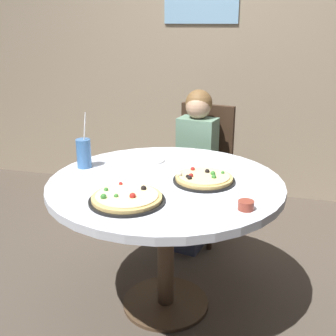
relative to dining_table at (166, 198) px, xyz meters
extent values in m
plane|color=#4C4238|center=(0.00, 0.00, -0.65)|extent=(8.00, 8.00, 0.00)
cube|color=gray|center=(0.00, 1.83, 0.80)|extent=(5.20, 0.12, 2.90)
cylinder|color=silver|center=(0.00, 0.00, 0.08)|extent=(1.20, 1.20, 0.04)
cylinder|color=#4C3826|center=(0.00, 0.00, -0.29)|extent=(0.09, 0.09, 0.69)
cylinder|color=#4C3826|center=(0.00, 0.00, -0.64)|extent=(0.48, 0.48, 0.02)
cube|color=#382619|center=(0.00, 0.87, -0.22)|extent=(0.47, 0.47, 0.04)
cube|color=#382619|center=(0.03, 1.05, 0.04)|extent=(0.40, 0.12, 0.52)
cylinder|color=#382619|center=(-0.20, 0.73, -0.45)|extent=(0.04, 0.04, 0.41)
cylinder|color=#382619|center=(0.13, 0.67, -0.45)|extent=(0.04, 0.04, 0.41)
cylinder|color=#382619|center=(-0.13, 1.07, -0.45)|extent=(0.04, 0.04, 0.41)
cylinder|color=#382619|center=(0.20, 1.00, -0.45)|extent=(0.04, 0.04, 0.41)
cube|color=#3F4766|center=(-0.03, 0.71, -0.43)|extent=(0.30, 0.36, 0.45)
cube|color=slate|center=(0.00, 0.85, 0.02)|extent=(0.29, 0.21, 0.44)
sphere|color=tan|center=(0.00, 0.85, 0.32)|extent=(0.17, 0.17, 0.17)
sphere|color=brown|center=(0.00, 0.87, 0.34)|extent=(0.18, 0.18, 0.18)
cylinder|color=black|center=(0.19, 0.03, 0.11)|extent=(0.31, 0.31, 0.01)
cylinder|color=#D8B266|center=(0.19, 0.03, 0.12)|extent=(0.29, 0.29, 0.02)
cylinder|color=beige|center=(0.19, 0.03, 0.13)|extent=(0.26, 0.26, 0.01)
sphere|color=#387F33|center=(0.24, 0.01, 0.14)|extent=(0.02, 0.02, 0.02)
sphere|color=#B2231E|center=(0.13, 0.00, 0.14)|extent=(0.02, 0.02, 0.02)
sphere|color=#387F33|center=(0.23, 0.06, 0.14)|extent=(0.03, 0.03, 0.03)
sphere|color=beige|center=(0.07, 0.00, 0.14)|extent=(0.03, 0.03, 0.03)
sphere|color=#387F33|center=(0.28, 0.09, 0.14)|extent=(0.02, 0.02, 0.02)
sphere|color=black|center=(0.20, 0.08, 0.14)|extent=(0.02, 0.02, 0.02)
sphere|color=black|center=(0.12, -0.01, 0.14)|extent=(0.02, 0.02, 0.02)
sphere|color=#B2231E|center=(0.12, 0.10, 0.14)|extent=(0.02, 0.02, 0.02)
sphere|color=black|center=(0.13, -0.04, 0.14)|extent=(0.02, 0.02, 0.02)
cylinder|color=black|center=(-0.10, -0.30, 0.11)|extent=(0.34, 0.34, 0.01)
cylinder|color=#D8B266|center=(-0.10, -0.30, 0.12)|extent=(0.32, 0.32, 0.02)
cylinder|color=beige|center=(-0.10, -0.30, 0.13)|extent=(0.28, 0.28, 0.01)
sphere|color=#B2231E|center=(-0.17, -0.19, 0.14)|extent=(0.02, 0.02, 0.02)
sphere|color=#B2231E|center=(-0.06, -0.32, 0.14)|extent=(0.03, 0.03, 0.03)
sphere|color=black|center=(-0.04, -0.22, 0.14)|extent=(0.03, 0.03, 0.03)
sphere|color=#387F33|center=(-0.18, -0.36, 0.14)|extent=(0.03, 0.03, 0.03)
sphere|color=#387F33|center=(-0.21, -0.28, 0.14)|extent=(0.02, 0.02, 0.02)
sphere|color=#387F33|center=(-0.14, -0.34, 0.14)|extent=(0.02, 0.02, 0.02)
cylinder|color=#3F72B2|center=(-0.49, 0.08, 0.18)|extent=(0.08, 0.08, 0.16)
cylinder|color=white|center=(-0.48, 0.08, 0.30)|extent=(0.02, 0.04, 0.22)
cylinder|color=brown|center=(0.43, -0.25, 0.12)|extent=(0.07, 0.07, 0.04)
cylinder|color=white|center=(-0.18, 0.28, 0.10)|extent=(0.18, 0.18, 0.01)
camera|label=1|loc=(0.53, -1.94, 0.87)|focal=45.23mm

